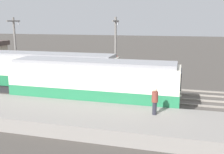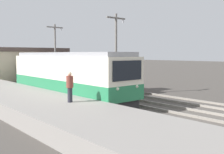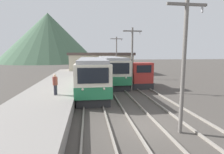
{
  "view_description": "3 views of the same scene",
  "coord_description": "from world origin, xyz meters",
  "px_view_note": "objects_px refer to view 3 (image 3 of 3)",
  "views": [
    {
      "loc": [
        -20.61,
        3.27,
        6.32
      ],
      "look_at": [
        0.59,
        9.01,
        1.66
      ],
      "focal_mm": 42.0,
      "sensor_mm": 36.0,
      "label": 1
    },
    {
      "loc": [
        -13.0,
        -7.19,
        3.44
      ],
      "look_at": [
        0.27,
        7.87,
        1.65
      ],
      "focal_mm": 42.0,
      "sensor_mm": 36.0,
      "label": 2
    },
    {
      "loc": [
        -2.98,
        -9.15,
        4.1
      ],
      "look_at": [
        -0.67,
        7.42,
        1.8
      ],
      "focal_mm": 28.0,
      "sensor_mm": 36.0,
      "label": 3
    }
  ],
  "objects_px": {
    "catenary_mast_mid": "(132,57)",
    "person_on_platform": "(55,84)",
    "commuter_train_center": "(110,70)",
    "shunting_locomotive": "(139,77)",
    "catenary_mast_far": "(117,56)",
    "catenary_mast_near": "(184,62)",
    "commuter_train_left": "(91,76)"
  },
  "relations": [
    {
      "from": "commuter_train_left",
      "to": "commuter_train_center",
      "type": "height_order",
      "value": "commuter_train_center"
    },
    {
      "from": "shunting_locomotive",
      "to": "catenary_mast_mid",
      "type": "distance_m",
      "value": 3.77
    },
    {
      "from": "catenary_mast_near",
      "to": "catenary_mast_mid",
      "type": "relative_size",
      "value": 1.0
    },
    {
      "from": "shunting_locomotive",
      "to": "catenary_mast_near",
      "type": "bearing_deg",
      "value": -96.77
    },
    {
      "from": "commuter_train_left",
      "to": "shunting_locomotive",
      "type": "bearing_deg",
      "value": 17.48
    },
    {
      "from": "catenary_mast_mid",
      "to": "person_on_platform",
      "type": "relative_size",
      "value": 4.1
    },
    {
      "from": "commuter_train_center",
      "to": "catenary_mast_near",
      "type": "height_order",
      "value": "catenary_mast_near"
    },
    {
      "from": "commuter_train_center",
      "to": "shunting_locomotive",
      "type": "bearing_deg",
      "value": -52.03
    },
    {
      "from": "shunting_locomotive",
      "to": "person_on_platform",
      "type": "xyz_separation_m",
      "value": [
        -8.71,
        -6.71,
        0.53
      ]
    },
    {
      "from": "commuter_train_left",
      "to": "commuter_train_center",
      "type": "distance_m",
      "value": 6.32
    },
    {
      "from": "catenary_mast_near",
      "to": "catenary_mast_mid",
      "type": "xyz_separation_m",
      "value": [
        0.0,
        10.13,
        0.0
      ]
    },
    {
      "from": "commuter_train_left",
      "to": "catenary_mast_far",
      "type": "distance_m",
      "value": 10.65
    },
    {
      "from": "person_on_platform",
      "to": "catenary_mast_far",
      "type": "bearing_deg",
      "value": 63.38
    },
    {
      "from": "catenary_mast_mid",
      "to": "catenary_mast_far",
      "type": "bearing_deg",
      "value": 90.0
    },
    {
      "from": "person_on_platform",
      "to": "catenary_mast_near",
      "type": "bearing_deg",
      "value": -39.05
    },
    {
      "from": "commuter_train_center",
      "to": "person_on_platform",
      "type": "relative_size",
      "value": 8.25
    },
    {
      "from": "commuter_train_left",
      "to": "commuter_train_center",
      "type": "relative_size",
      "value": 0.94
    },
    {
      "from": "shunting_locomotive",
      "to": "person_on_platform",
      "type": "distance_m",
      "value": 11.01
    },
    {
      "from": "catenary_mast_far",
      "to": "person_on_platform",
      "type": "xyz_separation_m",
      "value": [
        -7.22,
        -14.41,
        -1.94
      ]
    },
    {
      "from": "catenary_mast_mid",
      "to": "catenary_mast_far",
      "type": "relative_size",
      "value": 1.0
    },
    {
      "from": "catenary_mast_mid",
      "to": "shunting_locomotive",
      "type": "bearing_deg",
      "value": 58.48
    },
    {
      "from": "catenary_mast_near",
      "to": "commuter_train_left",
      "type": "bearing_deg",
      "value": 111.85
    },
    {
      "from": "commuter_train_center",
      "to": "person_on_platform",
      "type": "bearing_deg",
      "value": -118.43
    },
    {
      "from": "commuter_train_left",
      "to": "catenary_mast_mid",
      "type": "bearing_deg",
      "value": -8.02
    },
    {
      "from": "catenary_mast_mid",
      "to": "catenary_mast_far",
      "type": "distance_m",
      "value": 10.13
    },
    {
      "from": "catenary_mast_far",
      "to": "person_on_platform",
      "type": "bearing_deg",
      "value": -116.62
    },
    {
      "from": "commuter_train_center",
      "to": "catenary_mast_mid",
      "type": "relative_size",
      "value": 2.01
    },
    {
      "from": "commuter_train_left",
      "to": "person_on_platform",
      "type": "relative_size",
      "value": 7.76
    },
    {
      "from": "commuter_train_left",
      "to": "catenary_mast_mid",
      "type": "xyz_separation_m",
      "value": [
        4.31,
        -0.61,
        2.03
      ]
    },
    {
      "from": "shunting_locomotive",
      "to": "catenary_mast_mid",
      "type": "height_order",
      "value": "catenary_mast_mid"
    },
    {
      "from": "shunting_locomotive",
      "to": "person_on_platform",
      "type": "relative_size",
      "value": 2.78
    },
    {
      "from": "commuter_train_left",
      "to": "catenary_mast_far",
      "type": "relative_size",
      "value": 1.9
    }
  ]
}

